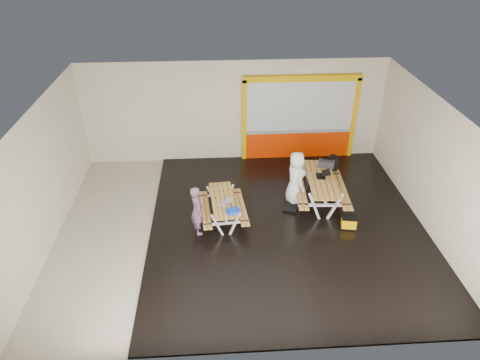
{
  "coord_description": "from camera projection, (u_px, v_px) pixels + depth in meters",
  "views": [
    {
      "loc": [
        -0.65,
        -9.42,
        7.39
      ],
      "look_at": [
        0.0,
        0.9,
        1.0
      ],
      "focal_mm": 32.28,
      "sensor_mm": 36.0,
      "label": 1
    }
  ],
  "objects": [
    {
      "name": "fluke_bag",
      "position": [
        349.0,
        223.0,
        11.75
      ],
      "size": [
        0.45,
        0.34,
        0.36
      ],
      "color": "black",
      "rests_on": "deck"
    },
    {
      "name": "picnic_table_right",
      "position": [
        321.0,
        184.0,
        12.59
      ],
      "size": [
        1.63,
        2.29,
        0.88
      ],
      "color": "gold",
      "rests_on": "deck"
    },
    {
      "name": "person_left",
      "position": [
        197.0,
        210.0,
        11.33
      ],
      "size": [
        0.46,
        0.59,
        1.42
      ],
      "primitive_type": "imported",
      "rotation": [
        0.0,
        0.0,
        1.84
      ],
      "color": "#704665",
      "rests_on": "deck"
    },
    {
      "name": "laptop_right",
      "position": [
        323.0,
        175.0,
        12.54
      ],
      "size": [
        0.43,
        0.39,
        0.17
      ],
      "color": "black",
      "rests_on": "picnic_table_right"
    },
    {
      "name": "backpack",
      "position": [
        332.0,
        163.0,
        13.42
      ],
      "size": [
        0.33,
        0.23,
        0.51
      ],
      "color": "black",
      "rests_on": "picnic_table_right"
    },
    {
      "name": "dark_case",
      "position": [
        291.0,
        207.0,
        12.57
      ],
      "size": [
        0.47,
        0.42,
        0.15
      ],
      "primitive_type": "cube",
      "rotation": [
        0.0,
        0.0,
        -0.4
      ],
      "color": "black",
      "rests_on": "deck"
    },
    {
      "name": "picnic_table_left",
      "position": [
        223.0,
        204.0,
        11.91
      ],
      "size": [
        1.37,
        1.9,
        0.72
      ],
      "color": "gold",
      "rests_on": "deck"
    },
    {
      "name": "person_right",
      "position": [
        296.0,
        178.0,
        12.44
      ],
      "size": [
        0.7,
        0.9,
        1.62
      ],
      "primitive_type": "imported",
      "rotation": [
        0.0,
        0.0,
        1.83
      ],
      "color": "white",
      "rests_on": "deck"
    },
    {
      "name": "kiosk",
      "position": [
        299.0,
        120.0,
        14.62
      ],
      "size": [
        3.88,
        0.16,
        3.0
      ],
      "color": "#EA2E00",
      "rests_on": "room"
    },
    {
      "name": "room",
      "position": [
        242.0,
        174.0,
        11.0
      ],
      "size": [
        10.02,
        8.02,
        3.52
      ],
      "color": "beige",
      "rests_on": "ground"
    },
    {
      "name": "toolbox",
      "position": [
        326.0,
        164.0,
        12.99
      ],
      "size": [
        0.52,
        0.38,
        0.27
      ],
      "color": "black",
      "rests_on": "picnic_table_right"
    },
    {
      "name": "laptop_left",
      "position": [
        226.0,
        202.0,
        11.65
      ],
      "size": [
        0.36,
        0.33,
        0.13
      ],
      "color": "silver",
      "rests_on": "picnic_table_left"
    },
    {
      "name": "deck",
      "position": [
        287.0,
        225.0,
        11.97
      ],
      "size": [
        7.5,
        7.98,
        0.05
      ],
      "primitive_type": "cube",
      "color": "black",
      "rests_on": "room"
    },
    {
      "name": "blue_pouch",
      "position": [
        233.0,
        211.0,
        11.28
      ],
      "size": [
        0.39,
        0.35,
        0.1
      ],
      "primitive_type": "cube",
      "rotation": [
        0.0,
        0.0,
        0.43
      ],
      "color": "#1338BF",
      "rests_on": "picnic_table_left"
    }
  ]
}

